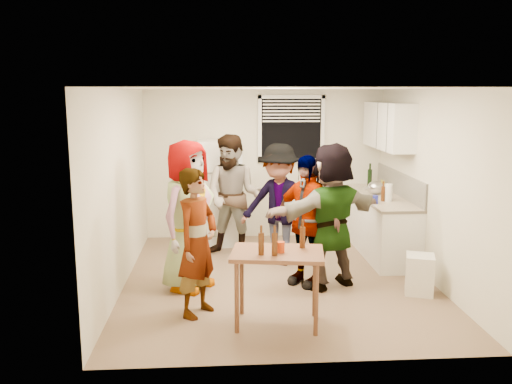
{
  "coord_description": "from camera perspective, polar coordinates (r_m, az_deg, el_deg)",
  "views": [
    {
      "loc": [
        -0.75,
        -6.83,
        2.46
      ],
      "look_at": [
        -0.27,
        0.23,
        1.15
      ],
      "focal_mm": 38.0,
      "sensor_mm": 36.0,
      "label": 1
    }
  ],
  "objects": [
    {
      "name": "guest_grey",
      "position": [
        7.07,
        -7.0,
        -9.95
      ],
      "size": [
        2.09,
        1.79,
        0.6
      ],
      "primitive_type": "imported",
      "rotation": [
        0.0,
        0.0,
        1.01
      ],
      "color": "gray",
      "rests_on": "ground"
    },
    {
      "name": "window",
      "position": [
        9.14,
        3.73,
        6.64
      ],
      "size": [
        1.12,
        0.1,
        1.06
      ],
      "primitive_type": null,
      "color": "white",
      "rests_on": "room"
    },
    {
      "name": "guest_stripe",
      "position": [
        6.29,
        -6.06,
        -12.59
      ],
      "size": [
        1.71,
        1.41,
        0.4
      ],
      "primitive_type": "imported",
      "rotation": [
        0.0,
        0.0,
        0.99
      ],
      "color": "#141933",
      "rests_on": "ground"
    },
    {
      "name": "red_cup",
      "position": [
        5.69,
        2.61,
        -6.36
      ],
      "size": [
        0.08,
        0.08,
        0.11
      ],
      "primitive_type": "cylinder",
      "color": "#B9360C",
      "rests_on": "serving_table"
    },
    {
      "name": "guest_back_right",
      "position": [
        7.98,
        2.39,
        -7.47
      ],
      "size": [
        1.76,
        2.06,
        0.65
      ],
      "primitive_type": "imported",
      "rotation": [
        0.0,
        0.0,
        -0.44
      ],
      "color": "#403F45",
      "rests_on": "ground"
    },
    {
      "name": "kettle",
      "position": [
        8.59,
        12.44,
        -0.22
      ],
      "size": [
        0.31,
        0.27,
        0.22
      ],
      "primitive_type": null,
      "rotation": [
        0.0,
        0.0,
        0.21
      ],
      "color": "silver",
      "rests_on": "countertop"
    },
    {
      "name": "backsplash",
      "position": [
        8.54,
        14.88,
        0.84
      ],
      "size": [
        0.03,
        2.2,
        0.36
      ],
      "primitive_type": "cube",
      "color": "#A8A499",
      "rests_on": "countertop"
    },
    {
      "name": "serving_table",
      "position": [
        6.0,
        2.22,
        -13.71
      ],
      "size": [
        1.04,
        0.77,
        0.81
      ],
      "primitive_type": null,
      "rotation": [
        0.0,
        0.0,
        -0.14
      ],
      "color": "brown",
      "rests_on": "ground"
    },
    {
      "name": "picture_frame",
      "position": [
        9.11,
        13.26,
        0.78
      ],
      "size": [
        0.02,
        0.16,
        0.14
      ],
      "primitive_type": "cube",
      "color": "gold",
      "rests_on": "countertop"
    },
    {
      "name": "guest_orange",
      "position": [
        7.15,
        7.74,
        -9.73
      ],
      "size": [
        2.36,
        2.42,
        0.55
      ],
      "primitive_type": "imported",
      "rotation": [
        0.0,
        0.0,
        3.6
      ],
      "color": "#BB824C",
      "rests_on": "ground"
    },
    {
      "name": "refrigerator",
      "position": [
        8.85,
        -3.79,
        -0.01
      ],
      "size": [
        0.7,
        0.7,
        1.7
      ],
      "primitive_type": "cube",
      "color": "white",
      "rests_on": "ground"
    },
    {
      "name": "trash_bin",
      "position": [
        7.04,
        16.84,
        -8.26
      ],
      "size": [
        0.42,
        0.42,
        0.49
      ],
      "primitive_type": "cube",
      "rotation": [
        0.0,
        0.0,
        -0.32
      ],
      "color": "silver",
      "rests_on": "ground"
    },
    {
      "name": "guest_back_left",
      "position": [
        8.33,
        -2.37,
        -6.68
      ],
      "size": [
        1.47,
        2.04,
        0.7
      ],
      "primitive_type": "imported",
      "rotation": [
        0.0,
        0.0,
        -0.34
      ],
      "color": "brown",
      "rests_on": "ground"
    },
    {
      "name": "room",
      "position": [
        7.29,
        2.31,
        -9.22
      ],
      "size": [
        4.0,
        4.5,
        2.5
      ],
      "primitive_type": null,
      "color": "beige",
      "rests_on": "ground"
    },
    {
      "name": "wine_bottle",
      "position": [
        9.28,
        11.84,
        0.58
      ],
      "size": [
        0.07,
        0.07,
        0.29
      ],
      "primitive_type": "cylinder",
      "color": "black",
      "rests_on": "countertop"
    },
    {
      "name": "paper_towel",
      "position": [
        8.08,
        13.72,
        -0.94
      ],
      "size": [
        0.12,
        0.12,
        0.25
      ],
      "primitive_type": "cylinder",
      "color": "white",
      "rests_on": "countertop"
    },
    {
      "name": "countertop",
      "position": [
        8.49,
        12.99,
        -0.5
      ],
      "size": [
        0.64,
        2.22,
        0.04
      ],
      "primitive_type": "cube",
      "color": "#B9A992",
      "rests_on": "counter_lower"
    },
    {
      "name": "counter_lower",
      "position": [
        8.59,
        12.87,
        -3.45
      ],
      "size": [
        0.6,
        2.2,
        0.86
      ],
      "primitive_type": "cube",
      "color": "white",
      "rests_on": "ground"
    },
    {
      "name": "beer_bottle_counter",
      "position": [
        8.06,
        13.19,
        -0.95
      ],
      "size": [
        0.06,
        0.06,
        0.22
      ],
      "primitive_type": "cylinder",
      "color": "#47230C",
      "rests_on": "countertop"
    },
    {
      "name": "blue_cup",
      "position": [
        7.86,
        12.41,
        -1.2
      ],
      "size": [
        0.09,
        0.09,
        0.12
      ],
      "primitive_type": "cylinder",
      "color": "#2027A8",
      "rests_on": "countertop"
    },
    {
      "name": "beer_bottle_table",
      "position": [
        5.59,
        1.96,
        -6.68
      ],
      "size": [
        0.06,
        0.06,
        0.23
      ],
      "primitive_type": "cylinder",
      "color": "#47230C",
      "rests_on": "serving_table"
    },
    {
      "name": "guest_black",
      "position": [
        7.19,
        5.19,
        -9.56
      ],
      "size": [
        1.89,
        1.89,
        0.41
      ],
      "primitive_type": "imported",
      "rotation": [
        0.0,
        0.0,
        -0.79
      ],
      "color": "black",
      "rests_on": "ground"
    },
    {
      "name": "upper_cabinets",
      "position": [
        8.59,
        13.74,
        6.79
      ],
      "size": [
        0.34,
        1.6,
        0.7
      ],
      "primitive_type": "cube",
      "color": "white",
      "rests_on": "room"
    }
  ]
}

